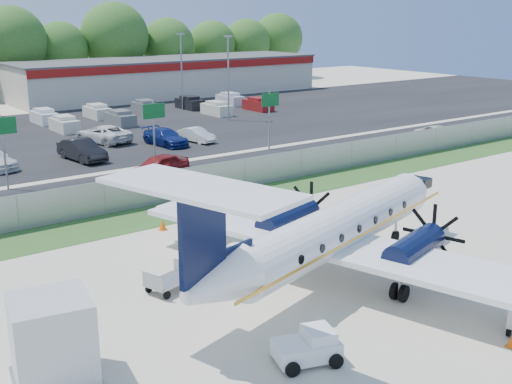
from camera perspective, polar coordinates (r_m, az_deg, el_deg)
ground at (r=29.98m, az=6.89°, el=-6.72°), size 170.00×170.00×0.00m
grass_verge at (r=39.02m, az=-5.26°, el=-1.34°), size 170.00×4.00×0.02m
access_road at (r=44.93m, az=-9.92°, el=0.77°), size 170.00×8.00×0.02m
parking_lot at (r=64.01m, az=-18.50°, el=4.60°), size 170.00×32.00×0.02m
perimeter_fence at (r=40.41m, az=-6.77°, el=0.68°), size 120.00×0.06×1.99m
building_east at (r=94.04m, az=-7.73°, el=10.14°), size 44.40×12.40×5.24m
sign_left at (r=45.01m, az=-21.57°, el=4.63°), size 1.80×0.26×5.00m
sign_mid at (r=48.94m, az=-9.06°, el=6.32°), size 1.80×0.26×5.00m
sign_right at (r=54.83m, az=1.24°, el=7.49°), size 1.80×0.26×5.00m
light_pole_ne at (r=70.30m, az=-2.48°, el=10.60°), size 0.90×0.35×9.09m
light_pole_se at (r=78.75m, az=-6.65°, el=11.04°), size 0.90×0.35×9.09m
aircraft at (r=27.82m, az=7.03°, el=-3.32°), size 20.01×19.55×6.12m
pushback_tug at (r=22.16m, az=4.75°, el=-13.54°), size 2.44×2.08×1.16m
baggage_cart_near at (r=27.54m, az=-7.73°, el=-7.76°), size 2.19×1.66×1.02m
service_container at (r=21.59m, az=-17.60°, el=-12.74°), size 3.01×3.01×2.88m
cone_nose at (r=35.50m, az=15.77°, el=-3.23°), size 0.34×0.34×0.49m
cone_port_wing at (r=24.79m, az=21.76°, el=-12.23°), size 0.32×0.32×0.46m
cone_starboard_wing at (r=35.12m, az=-8.30°, el=-2.91°), size 0.41×0.41×0.59m
road_car_mid at (r=46.33m, az=-8.61°, el=1.26°), size 5.24×3.21×1.67m
road_car_east at (r=61.92m, az=16.07°, el=4.43°), size 5.37×3.65×1.37m
parked_car_c at (r=53.10m, az=-15.15°, el=2.72°), size 2.43×5.35×1.70m
parked_car_d at (r=57.78m, az=-8.02°, el=4.13°), size 2.62×5.32×1.49m
parked_car_e at (r=58.96m, az=-5.29°, el=4.44°), size 2.03×4.14×1.31m
parked_car_g at (r=60.05m, az=-13.38°, el=4.29°), size 4.04×6.27×1.61m
far_parking_rows at (r=68.72m, az=-19.84°, el=5.17°), size 56.00×10.00×1.60m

